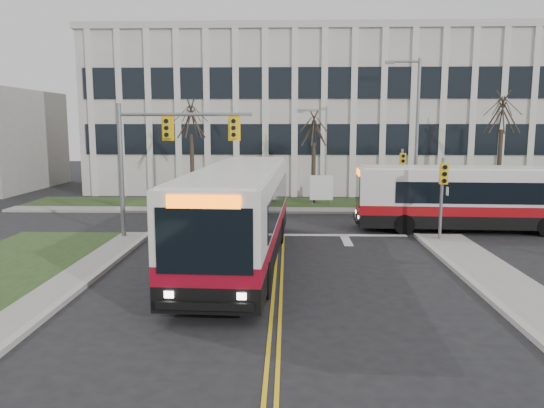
{
  "coord_description": "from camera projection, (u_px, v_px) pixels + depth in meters",
  "views": [
    {
      "loc": [
        0.32,
        -16.72,
        5.23
      ],
      "look_at": [
        -0.33,
        4.89,
        2.0
      ],
      "focal_mm": 35.0,
      "sensor_mm": 36.0,
      "label": 1
    }
  ],
  "objects": [
    {
      "name": "bus_main",
      "position": [
        240.0,
        216.0,
        20.19
      ],
      "size": [
        3.5,
        13.55,
        3.58
      ],
      "primitive_type": null,
      "rotation": [
        0.0,
        0.0,
        -0.04
      ],
      "color": "silver",
      "rests_on": "ground"
    },
    {
      "name": "streetlight",
      "position": [
        414.0,
        126.0,
        32.32
      ],
      "size": [
        2.15,
        0.25,
        9.2
      ],
      "color": "slate",
      "rests_on": "ground"
    },
    {
      "name": "tree_left",
      "position": [
        191.0,
        121.0,
        34.47
      ],
      "size": [
        1.8,
        1.8,
        7.7
      ],
      "color": "#42352B",
      "rests_on": "ground"
    },
    {
      "name": "signal_pole_far",
      "position": [
        402.0,
        171.0,
        31.95
      ],
      "size": [
        0.34,
        0.39,
        3.8
      ],
      "color": "slate",
      "rests_on": "ground"
    },
    {
      "name": "office_building",
      "position": [
        342.0,
        116.0,
        45.93
      ],
      "size": [
        40.0,
        16.0,
        12.0
      ],
      "primitive_type": "cube",
      "color": "silver",
      "rests_on": "ground"
    },
    {
      "name": "tree_mid",
      "position": [
        314.0,
        130.0,
        34.52
      ],
      "size": [
        1.8,
        1.8,
        6.82
      ],
      "color": "#42352B",
      "rests_on": "ground"
    },
    {
      "name": "ground",
      "position": [
        278.0,
        287.0,
        17.31
      ],
      "size": [
        120.0,
        120.0,
        0.0
      ],
      "primitive_type": "plane",
      "color": "black",
      "rests_on": "ground"
    },
    {
      "name": "bus_cross",
      "position": [
        478.0,
        200.0,
        26.18
      ],
      "size": [
        11.84,
        3.14,
        3.13
      ],
      "primitive_type": null,
      "rotation": [
        0.0,
        0.0,
        -1.62
      ],
      "color": "silver",
      "rests_on": "ground"
    },
    {
      "name": "directory_sign",
      "position": [
        321.0,
        188.0,
        34.36
      ],
      "size": [
        1.5,
        0.12,
        2.0
      ],
      "color": "slate",
      "rests_on": "ground"
    },
    {
      "name": "building_lawn",
      "position": [
        359.0,
        204.0,
        34.95
      ],
      "size": [
        44.0,
        5.0,
        0.12
      ],
      "primitive_type": "cube",
      "color": "#28401B",
      "rests_on": "ground"
    },
    {
      "name": "sidewalk_cross",
      "position": [
        365.0,
        211.0,
        32.18
      ],
      "size": [
        44.0,
        1.6,
        0.14
      ],
      "primitive_type": "cube",
      "color": "#9E9B93",
      "rests_on": "ground"
    },
    {
      "name": "tree_right",
      "position": [
        502.0,
        114.0,
        33.81
      ],
      "size": [
        1.8,
        1.8,
        8.25
      ],
      "color": "#42352B",
      "rests_on": "ground"
    },
    {
      "name": "signal_pole_near",
      "position": [
        443.0,
        187.0,
        23.54
      ],
      "size": [
        0.34,
        0.39,
        3.8
      ],
      "color": "slate",
      "rests_on": "ground"
    },
    {
      "name": "mast_arm_signal",
      "position": [
        157.0,
        147.0,
        23.93
      ],
      "size": [
        6.11,
        0.38,
        6.2
      ],
      "color": "slate",
      "rests_on": "ground"
    }
  ]
}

